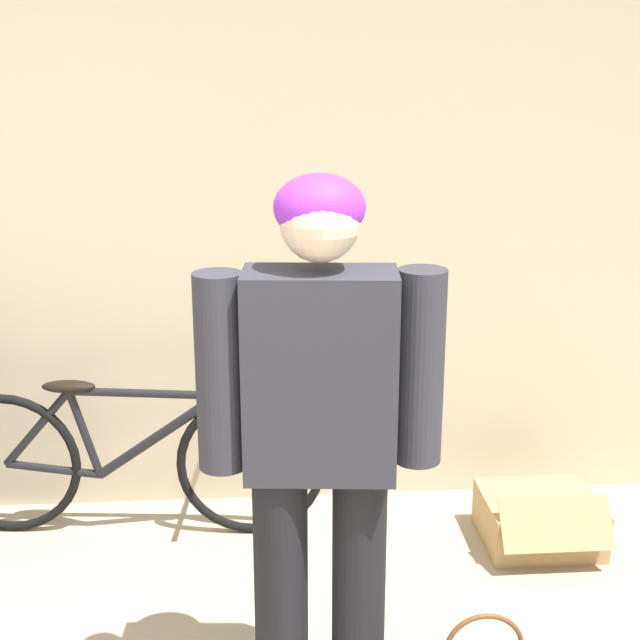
{
  "coord_description": "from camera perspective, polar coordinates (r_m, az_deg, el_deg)",
  "views": [
    {
      "loc": [
        0.1,
        -1.29,
        1.94
      ],
      "look_at": [
        0.28,
        1.03,
        1.25
      ],
      "focal_mm": 50.0,
      "sensor_mm": 36.0,
      "label": 1
    }
  ],
  "objects": [
    {
      "name": "wall_back",
      "position": [
        3.78,
        -5.82,
        6.69
      ],
      "size": [
        8.0,
        0.07,
        2.6
      ],
      "color": "beige",
      "rests_on": "ground_plane"
    },
    {
      "name": "person",
      "position": [
        2.53,
        -0.0,
        -6.57
      ],
      "size": [
        0.7,
        0.25,
        1.65
      ],
      "rotation": [
        0.0,
        0.0,
        -0.09
      ],
      "color": "black",
      "rests_on": "ground_plane"
    },
    {
      "name": "bicycle",
      "position": [
        3.82,
        -12.21,
        -8.65
      ],
      "size": [
        1.63,
        0.46,
        0.69
      ],
      "rotation": [
        0.0,
        0.0,
        -0.09
      ],
      "color": "black",
      "rests_on": "ground_plane"
    },
    {
      "name": "cardboard_box",
      "position": [
        3.88,
        13.86,
        -12.3
      ],
      "size": [
        0.46,
        0.47,
        0.28
      ],
      "color": "tan",
      "rests_on": "ground_plane"
    }
  ]
}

